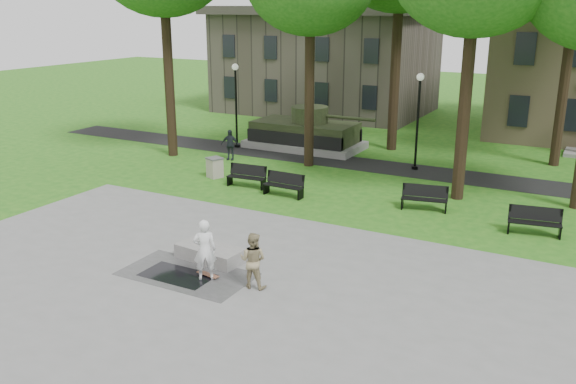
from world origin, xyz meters
name	(u,v)px	position (x,y,z in m)	size (l,w,h in m)	color
ground	(289,251)	(0.00, 0.00, 0.00)	(120.00, 120.00, 0.00)	#205D16
plaza	(199,316)	(0.00, -5.00, 0.01)	(22.00, 16.00, 0.02)	gray
footpath	(403,169)	(0.00, 12.00, 0.01)	(44.00, 2.60, 0.01)	black
building_left	(326,63)	(-11.00, 26.50, 3.60)	(15.00, 10.00, 7.20)	#4C443D
lamp_left	(236,99)	(-10.00, 12.30, 2.79)	(0.36, 0.36, 4.73)	black
lamp_mid	(418,114)	(0.50, 12.30, 2.79)	(0.36, 0.36, 4.73)	black
tank_monument	(305,133)	(-6.46, 14.00, 0.86)	(7.45, 3.40, 2.40)	gray
puddle	(177,275)	(-2.05, -3.29, 0.02)	(2.20, 1.20, 0.00)	black
concrete_block	(210,253)	(-1.85, -1.84, 0.24)	(2.20, 1.00, 0.45)	gray
skateboard	(208,275)	(-1.19, -2.91, 0.06)	(0.78, 0.20, 0.07)	brown
skateboarder	(205,250)	(-1.14, -3.09, 0.95)	(0.68, 0.45, 1.86)	silver
friend_watching	(253,260)	(0.38, -2.87, 0.85)	(0.80, 0.63, 1.65)	#958660
pedestrian_walker	(230,145)	(-8.69, 9.61, 0.81)	(0.94, 0.39, 1.61)	#20252B
park_bench_0	(247,175)	(-5.21, 5.77, 0.52)	(1.83, 0.65, 1.00)	black
park_bench_1	(284,184)	(-3.11, 5.36, 0.52)	(1.81, 0.58, 1.00)	black
park_bench_2	(425,197)	(2.72, 6.37, 0.52)	(1.85, 0.86, 1.00)	black
park_bench_3	(535,220)	(6.93, 5.52, 0.52)	(1.85, 0.80, 1.00)	black
trash_bin	(215,167)	(-7.39, 6.36, 0.49)	(0.86, 0.86, 0.96)	gray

